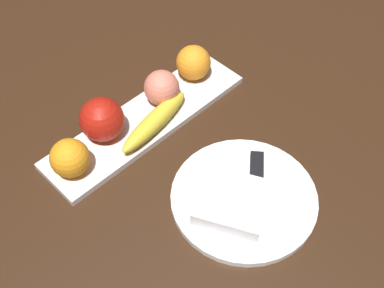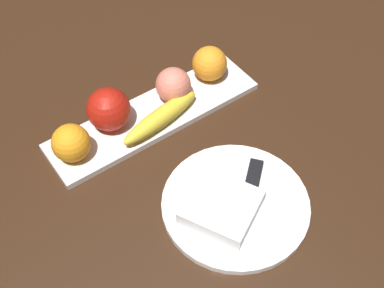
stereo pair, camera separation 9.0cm
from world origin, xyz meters
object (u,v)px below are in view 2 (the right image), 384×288
object	(u,v)px
apple	(109,109)
folded_napkin	(221,207)
fruit_tray	(154,115)
orange_near_apple	(210,64)
orange_near_banana	(71,143)
dinner_plate	(235,204)
banana	(161,117)
peach	(173,85)
knife	(251,189)

from	to	relation	value
apple	folded_napkin	bearing A→B (deg)	100.42
fruit_tray	orange_near_apple	xyz separation A→B (m)	(-0.15, -0.02, 0.04)
folded_napkin	orange_near_banana	bearing A→B (deg)	-60.19
dinner_plate	folded_napkin	distance (m)	0.04
fruit_tray	orange_near_banana	size ratio (longest dim) A/B	6.23
banana	peach	size ratio (longest dim) A/B	2.62
orange_near_banana	banana	bearing A→B (deg)	170.71
orange_near_apple	dinner_plate	xyz separation A→B (m)	(0.15, 0.28, -0.04)
fruit_tray	peach	bearing A→B (deg)	-167.33
fruit_tray	knife	xyz separation A→B (m)	(-0.04, 0.25, 0.01)
orange_near_apple	fruit_tray	bearing A→B (deg)	7.55
peach	knife	distance (m)	0.27
banana	orange_near_banana	size ratio (longest dim) A/B	2.62
orange_near_banana	dinner_plate	xyz separation A→B (m)	(-0.18, 0.25, -0.04)
apple	folded_napkin	distance (m)	0.28
peach	dinner_plate	xyz separation A→B (m)	(0.06, 0.27, -0.04)
orange_near_apple	folded_napkin	size ratio (longest dim) A/B	0.63
knife	peach	bearing A→B (deg)	-133.72
orange_near_apple	dinner_plate	world-z (taller)	orange_near_apple
apple	peach	size ratio (longest dim) A/B	1.19
banana	knife	world-z (taller)	banana
orange_near_apple	folded_napkin	bearing A→B (deg)	56.50
fruit_tray	banana	distance (m)	0.04
banana	orange_near_apple	xyz separation A→B (m)	(-0.15, -0.05, 0.02)
orange_near_apple	dinner_plate	bearing A→B (deg)	61.35
fruit_tray	orange_near_banana	xyz separation A→B (m)	(0.18, 0.00, 0.04)
orange_near_apple	orange_near_banana	bearing A→B (deg)	4.13
fruit_tray	orange_near_banana	bearing A→B (deg)	1.19
apple	orange_near_apple	size ratio (longest dim) A/B	1.17
apple	knife	size ratio (longest dim) A/B	0.55
orange_near_banana	peach	xyz separation A→B (m)	(-0.23, -0.02, -0.00)
orange_near_apple	banana	bearing A→B (deg)	18.48
fruit_tray	folded_napkin	xyz separation A→B (m)	(0.03, 0.26, 0.02)
dinner_plate	peach	bearing A→B (deg)	-101.66
fruit_tray	banana	bearing A→B (deg)	82.37
folded_napkin	fruit_tray	bearing A→B (deg)	-97.09
orange_near_apple	peach	bearing A→B (deg)	4.51
fruit_tray	folded_napkin	world-z (taller)	folded_napkin
orange_near_apple	peach	distance (m)	0.10
apple	folded_napkin	world-z (taller)	apple
apple	orange_near_banana	xyz separation A→B (m)	(0.09, 0.03, -0.01)
dinner_plate	fruit_tray	bearing A→B (deg)	-90.00
folded_napkin	knife	xyz separation A→B (m)	(-0.07, -0.00, -0.01)
banana	orange_near_apple	world-z (taller)	orange_near_apple
orange_near_apple	knife	xyz separation A→B (m)	(0.11, 0.27, -0.03)
banana	dinner_plate	size ratio (longest dim) A/B	0.72
apple	banana	size ratio (longest dim) A/B	0.45
folded_napkin	knife	size ratio (longest dim) A/B	0.74
banana	peach	world-z (taller)	peach
orange_near_apple	orange_near_banana	world-z (taller)	orange_near_apple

